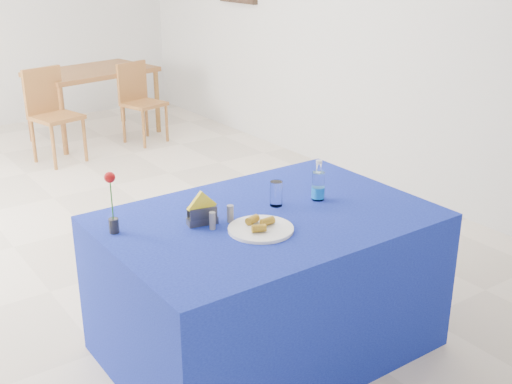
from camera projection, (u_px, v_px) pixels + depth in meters
floor at (88, 229)px, 4.87m from camera, size 7.00×7.00×0.00m
plate at (261, 229)px, 3.00m from camera, size 0.31×0.31×0.01m
drinking_glass at (276, 194)px, 3.27m from camera, size 0.06×0.06×0.13m
salt_shaker at (212, 221)px, 3.00m from camera, size 0.03×0.03×0.08m
pepper_shaker at (230, 214)px, 3.08m from camera, size 0.03×0.03×0.08m
blue_table at (267, 283)px, 3.30m from camera, size 1.60×1.10×0.76m
water_bottle at (318, 187)px, 3.34m from camera, size 0.07×0.07×0.21m
napkin_holder at (202, 215)px, 3.05m from camera, size 0.16×0.09×0.17m
rose_vase at (112, 204)px, 2.93m from camera, size 0.05×0.05×0.30m
oak_table at (92, 77)px, 7.01m from camera, size 1.41×1.04×0.76m
chair_bg_left at (51, 108)px, 6.25m from camera, size 0.50×0.50×0.92m
chair_bg_right at (139, 97)px, 6.91m from camera, size 0.47×0.47×0.86m
banana_pieces at (260, 223)px, 3.00m from camera, size 0.15×0.15×0.04m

